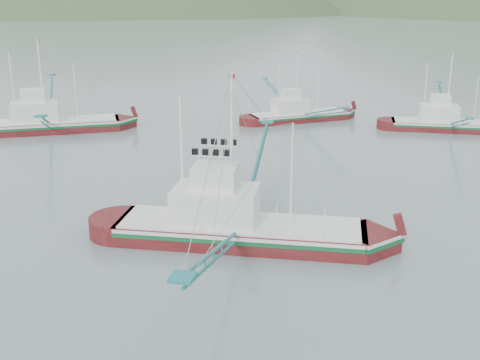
% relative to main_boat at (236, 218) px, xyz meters
% --- Properties ---
extents(ground, '(1200.00, 1200.00, 0.00)m').
position_rel_main_boat_xyz_m(ground, '(-0.42, -2.81, -1.69)').
color(ground, slate).
rests_on(ground, ground).
extents(main_boat, '(16.25, 29.12, 11.78)m').
position_rel_main_boat_xyz_m(main_boat, '(0.00, 0.00, 0.00)').
color(main_boat, '#4C0C0E').
rests_on(main_boat, ground).
extents(bg_boat_right, '(12.95, 23.34, 9.44)m').
position_rel_main_boat_xyz_m(bg_boat_right, '(17.06, 36.01, -0.39)').
color(bg_boat_right, '#4C0C0E').
rests_on(bg_boat_right, ground).
extents(bg_boat_far, '(15.39, 20.38, 9.04)m').
position_rel_main_boat_xyz_m(bg_boat_far, '(-0.30, 37.68, 0.22)').
color(bg_boat_far, '#4C0C0E').
rests_on(bg_boat_far, ground).
extents(bg_boat_left, '(16.58, 26.13, 11.25)m').
position_rel_main_boat_xyz_m(bg_boat_left, '(-27.47, 26.06, 0.63)').
color(bg_boat_left, '#4C0C0E').
rests_on(bg_boat_left, ground).
extents(headland_left, '(448.00, 308.00, 210.00)m').
position_rel_main_boat_xyz_m(headland_left, '(-180.42, 357.19, -1.69)').
color(headland_left, '#364F28').
rests_on(headland_left, ground).
extents(ridge_distant, '(960.00, 400.00, 240.00)m').
position_rel_main_boat_xyz_m(ridge_distant, '(29.58, 557.19, -1.69)').
color(ridge_distant, slate).
rests_on(ridge_distant, ground).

